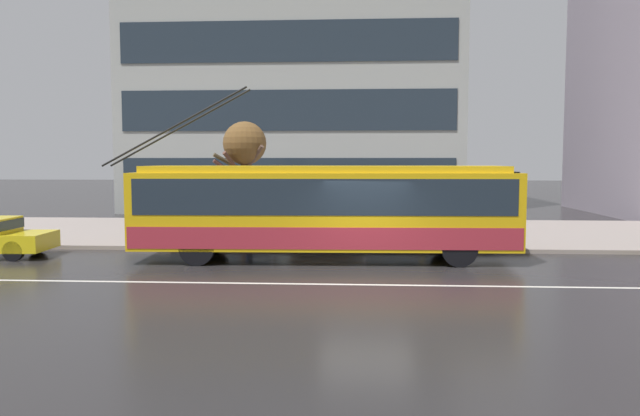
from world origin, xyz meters
TOP-DOWN VIEW (x-y plane):
  - ground_plane at (0.00, 0.00)m, footprint 160.00×160.00m
  - sidewalk_slab at (0.00, 9.11)m, footprint 80.00×10.00m
  - lane_centre_line at (0.00, -1.20)m, footprint 72.00×0.14m
  - trolleybus at (-1.27, 2.51)m, footprint 12.63×2.90m
  - bus_shelter at (-1.64, 6.05)m, footprint 3.59×1.71m
  - pedestrian_at_shelter at (2.14, 5.86)m, footprint 1.41×1.41m
  - pedestrian_approaching_curb at (-5.27, 6.19)m, footprint 1.53×1.53m
  - pedestrian_walking_past at (-4.07, 5.15)m, footprint 1.46×1.46m
  - street_tree_bare at (-4.63, 7.14)m, footprint 2.01×1.79m
  - office_tower_corner_left at (-4.20, 23.32)m, footprint 20.37×11.55m

SIDE VIEW (x-z plane):
  - ground_plane at x=0.00m, z-range 0.00..0.00m
  - lane_centre_line at x=0.00m, z-range 0.00..0.01m
  - sidewalk_slab at x=0.00m, z-range 0.00..0.14m
  - trolleybus at x=-1.27m, z-range -1.05..4.26m
  - pedestrian_at_shelter at x=2.14m, z-range 0.72..2.65m
  - pedestrian_walking_past at x=-4.07m, z-range 0.73..2.69m
  - pedestrian_approaching_curb at x=-5.27m, z-range 0.79..2.81m
  - bus_shelter at x=-1.64m, z-range 0.76..3.25m
  - street_tree_bare at x=-4.63m, z-range 1.36..5.82m
  - office_tower_corner_left at x=-4.20m, z-range 0.01..23.33m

